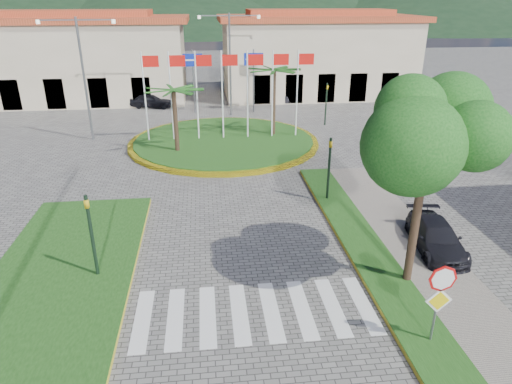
{
  "coord_description": "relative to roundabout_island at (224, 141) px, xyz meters",
  "views": [
    {
      "loc": [
        -1.21,
        -7.65,
        9.16
      ],
      "look_at": [
        0.58,
        8.0,
        2.39
      ],
      "focal_mm": 32.0,
      "sensor_mm": 36.0,
      "label": 1
    }
  ],
  "objects": [
    {
      "name": "car_dark_a",
      "position": [
        -5.86,
        11.7,
        0.47
      ],
      "size": [
        4.01,
        2.22,
        1.29
      ],
      "primitive_type": "imported",
      "rotation": [
        0.0,
        0.0,
        1.38
      ],
      "color": "black",
      "rests_on": "ground"
    },
    {
      "name": "building_right",
      "position": [
        10.0,
        16.0,
        3.73
      ],
      "size": [
        19.08,
        9.54,
        8.05
      ],
      "color": "#BEB08F",
      "rests_on": "ground"
    },
    {
      "name": "deciduous_tree",
      "position": [
        5.5,
        -17.0,
        5.0
      ],
      "size": [
        3.6,
        3.6,
        6.8
      ],
      "color": "black",
      "rests_on": "ground"
    },
    {
      "name": "car_dark_b",
      "position": [
        5.0,
        12.49,
        0.41
      ],
      "size": [
        3.78,
        2.2,
        1.18
      ],
      "primitive_type": "imported",
      "rotation": [
        0.0,
        0.0,
        1.29
      ],
      "color": "black",
      "rests_on": "ground"
    },
    {
      "name": "hill_near_back",
      "position": [
        -10.0,
        108.0,
        7.82
      ],
      "size": [
        110.0,
        110.0,
        16.0
      ],
      "primitive_type": "cone",
      "color": "black",
      "rests_on": "ground"
    },
    {
      "name": "sidewalk_right",
      "position": [
        6.0,
        -20.0,
        -0.1
      ],
      "size": [
        4.0,
        28.0,
        0.15
      ],
      "primitive_type": "cube",
      "color": "gray",
      "rests_on": "ground"
    },
    {
      "name": "street_lamp_west",
      "position": [
        -9.0,
        2.0,
        4.32
      ],
      "size": [
        4.8,
        0.16,
        8.0
      ],
      "color": "slate",
      "rests_on": "ground"
    },
    {
      "name": "median_left",
      "position": [
        -6.5,
        -16.0,
        -0.09
      ],
      "size": [
        5.0,
        14.0,
        0.18
      ],
      "primitive_type": "cube",
      "color": "#1A4313",
      "rests_on": "ground"
    },
    {
      "name": "direction_sign_east",
      "position": [
        3.0,
        8.97,
        3.35
      ],
      "size": [
        1.6,
        0.14,
        5.2
      ],
      "color": "slate",
      "rests_on": "ground"
    },
    {
      "name": "stop_sign",
      "position": [
        4.9,
        -20.04,
        1.61
      ],
      "size": [
        0.8,
        0.11,
        2.65
      ],
      "color": "slate",
      "rests_on": "ground"
    },
    {
      "name": "crosswalk",
      "position": [
        -0.0,
        -18.0,
        -0.17
      ],
      "size": [
        8.0,
        3.0,
        0.01
      ],
      "primitive_type": "cube",
      "color": "silver",
      "rests_on": "ground"
    },
    {
      "name": "car_side_right",
      "position": [
        7.5,
        -15.0,
        0.39
      ],
      "size": [
        2.12,
        4.11,
        1.14
      ],
      "primitive_type": "imported",
      "rotation": [
        0.0,
        0.0,
        -0.14
      ],
      "color": "black",
      "rests_on": "ground"
    },
    {
      "name": "direction_sign_west",
      "position": [
        -2.0,
        8.97,
        3.35
      ],
      "size": [
        1.6,
        0.14,
        5.2
      ],
      "color": "slate",
      "rests_on": "ground"
    },
    {
      "name": "street_lamp_centre",
      "position": [
        1.0,
        8.0,
        4.32
      ],
      "size": [
        4.8,
        0.16,
        8.0
      ],
      "color": "slate",
      "rests_on": "ground"
    },
    {
      "name": "verge_right",
      "position": [
        4.8,
        -20.0,
        -0.09
      ],
      "size": [
        1.6,
        28.0,
        0.18
      ],
      "primitive_type": "cube",
      "color": "#1A4313",
      "rests_on": "ground"
    },
    {
      "name": "white_van",
      "position": [
        -14.26,
        13.26,
        0.35
      ],
      "size": [
        4.2,
        3.18,
        1.06
      ],
      "primitive_type": "imported",
      "rotation": [
        0.0,
        0.0,
        2.0
      ],
      "color": "silver",
      "rests_on": "ground"
    },
    {
      "name": "traffic_light_left",
      "position": [
        -5.2,
        -15.5,
        1.77
      ],
      "size": [
        0.15,
        0.18,
        3.2
      ],
      "color": "black",
      "rests_on": "ground"
    },
    {
      "name": "traffic_light_far",
      "position": [
        8.0,
        4.0,
        1.77
      ],
      "size": [
        0.18,
        0.15,
        3.2
      ],
      "color": "black",
      "rests_on": "ground"
    },
    {
      "name": "traffic_light_right",
      "position": [
        4.5,
        -10.0,
        1.77
      ],
      "size": [
        0.15,
        0.18,
        3.2
      ],
      "color": "black",
      "rests_on": "ground"
    },
    {
      "name": "building_left",
      "position": [
        -14.0,
        16.0,
        3.73
      ],
      "size": [
        23.32,
        9.54,
        8.05
      ],
      "color": "#BEB08F",
      "rests_on": "ground"
    },
    {
      "name": "roundabout_island",
      "position": [
        0.0,
        0.0,
        0.0
      ],
      "size": [
        12.7,
        12.7,
        6.0
      ],
      "color": "yellow",
      "rests_on": "ground"
    }
  ]
}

